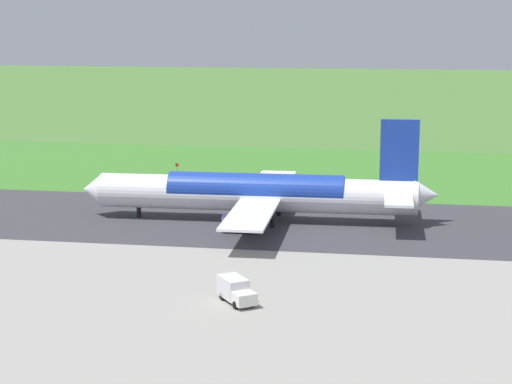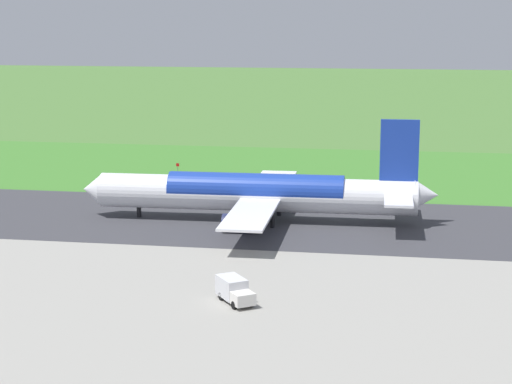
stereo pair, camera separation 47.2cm
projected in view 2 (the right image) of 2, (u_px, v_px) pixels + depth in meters
ground_plane at (271, 222)px, 133.67m from camera, size 800.00×800.00×0.00m
runway_asphalt at (271, 222)px, 133.67m from camera, size 600.00×33.88×0.06m
apron_concrete at (166, 376)px, 76.24m from camera, size 440.00×110.00×0.05m
grass_verge_foreground at (299, 180)px, 167.94m from camera, size 600.00×80.00×0.04m
airliner_main at (258, 193)px, 133.15m from camera, size 54.05×44.14×15.88m
service_truck_fuel at (234, 290)px, 95.71m from camera, size 5.21×6.02×2.65m
no_stopping_sign at (178, 169)px, 170.62m from camera, size 0.60×0.10×2.66m
traffic_cone_orange at (143, 177)px, 169.28m from camera, size 0.40×0.40×0.55m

